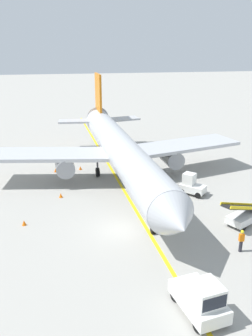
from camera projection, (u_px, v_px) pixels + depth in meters
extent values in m
plane|color=#9E9B93|center=(124.00, 229.00, 28.34)|extent=(300.00, 300.00, 0.00)
cube|color=yellow|center=(131.00, 202.00, 33.23)|extent=(4.47, 79.91, 0.01)
cylinder|color=#B2B5BA|center=(121.00, 150.00, 37.10)|extent=(4.86, 30.13, 3.30)
cone|color=#B2B5BA|center=(177.00, 222.00, 22.24)|extent=(3.35, 2.57, 3.23)
cone|color=#B2B5BA|center=(96.00, 116.00, 52.00)|extent=(3.28, 2.96, 3.14)
cube|color=#B2B5BA|center=(182.00, 145.00, 40.24)|extent=(13.70, 7.61, 0.36)
cylinder|color=gray|center=(171.00, 157.00, 39.30)|extent=(2.06, 3.29, 1.90)
cube|color=#B2B5BA|center=(47.00, 154.00, 36.97)|extent=(13.53, 6.38, 0.36)
cylinder|color=gray|center=(65.00, 165.00, 36.74)|extent=(2.06, 3.29, 1.90)
cube|color=orange|center=(98.00, 93.00, 48.58)|extent=(0.49, 4.01, 5.20)
cube|color=#B2B5BA|center=(120.00, 119.00, 50.09)|extent=(5.52, 3.15, 0.24)
cube|color=#B2B5BA|center=(78.00, 121.00, 48.78)|extent=(5.37, 2.65, 0.24)
cylinder|color=#4C4C51|center=(154.00, 215.00, 27.18)|extent=(0.20, 0.20, 3.12)
cylinder|color=black|center=(153.00, 230.00, 27.61)|extent=(0.38, 0.58, 0.56)
cylinder|color=#4C4C51|center=(136.00, 160.00, 40.04)|extent=(0.20, 0.20, 3.12)
cylinder|color=black|center=(136.00, 169.00, 40.40)|extent=(0.40, 0.98, 0.96)
cylinder|color=#4C4C51|center=(97.00, 163.00, 39.08)|extent=(0.20, 0.20, 3.12)
cylinder|color=black|center=(98.00, 172.00, 39.44)|extent=(0.40, 0.98, 0.96)
cube|color=black|center=(167.00, 204.00, 23.96)|extent=(2.85, 1.14, 0.60)
cube|color=silver|center=(198.00, 301.00, 19.49)|extent=(2.50, 3.88, 0.80)
cube|color=silver|center=(206.00, 293.00, 18.61)|extent=(1.78, 1.86, 1.10)
cube|color=black|center=(214.00, 303.00, 17.93)|extent=(1.42, 0.33, 0.77)
cylinder|color=black|center=(224.00, 318.00, 18.77)|extent=(0.32, 0.63, 0.60)
cylinder|color=black|center=(197.00, 326.00, 18.24)|extent=(0.32, 0.63, 0.60)
cylinder|color=black|center=(198.00, 289.00, 21.00)|extent=(0.32, 0.63, 0.60)
cylinder|color=black|center=(174.00, 296.00, 20.46)|extent=(0.32, 0.63, 0.60)
cube|color=silver|center=(193.00, 188.00, 34.60)|extent=(2.62, 2.61, 0.70)
cube|color=silver|center=(189.00, 179.00, 34.52)|extent=(1.50, 1.50, 1.10)
cube|color=black|center=(184.00, 178.00, 34.79)|extent=(0.74, 0.75, 0.77)
cylinder|color=black|center=(182.00, 192.00, 34.73)|extent=(0.58, 0.58, 0.60)
cylinder|color=black|center=(187.00, 188.00, 35.59)|extent=(0.58, 0.58, 0.60)
cylinder|color=black|center=(198.00, 195.00, 33.84)|extent=(0.58, 0.58, 0.60)
cylinder|color=black|center=(203.00, 192.00, 34.71)|extent=(0.58, 0.58, 0.60)
cube|color=silver|center=(246.00, 216.00, 29.18)|extent=(4.06, 3.13, 0.60)
cylinder|color=black|center=(243.00, 227.00, 28.03)|extent=(0.63, 0.48, 0.60)
cylinder|color=black|center=(230.00, 221.00, 28.96)|extent=(0.63, 0.48, 0.60)
cylinder|color=black|center=(248.00, 212.00, 30.54)|extent=(0.63, 0.48, 0.60)
cube|color=black|center=(243.00, 208.00, 28.51)|extent=(4.82, 3.17, 1.76)
cube|color=yellow|center=(248.00, 208.00, 28.14)|extent=(4.45, 2.46, 1.84)
cube|color=yellow|center=(239.00, 204.00, 28.80)|extent=(4.45, 2.46, 1.84)
cylinder|color=#26262D|center=(241.00, 246.00, 25.20)|extent=(0.24, 0.24, 0.85)
cube|color=orange|center=(242.00, 237.00, 24.96)|extent=(0.36, 0.22, 0.56)
sphere|color=beige|center=(242.00, 233.00, 24.83)|extent=(0.20, 0.20, 0.20)
sphere|color=yellow|center=(242.00, 232.00, 24.81)|extent=(0.24, 0.24, 0.24)
cone|color=orange|center=(61.00, 195.00, 34.08)|extent=(0.36, 0.36, 0.44)
cone|color=orange|center=(56.00, 170.00, 40.78)|extent=(0.36, 0.36, 0.44)
cone|color=orange|center=(24.00, 223.00, 28.88)|extent=(0.36, 0.36, 0.44)
cone|color=orange|center=(80.00, 168.00, 41.51)|extent=(0.36, 0.36, 0.44)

